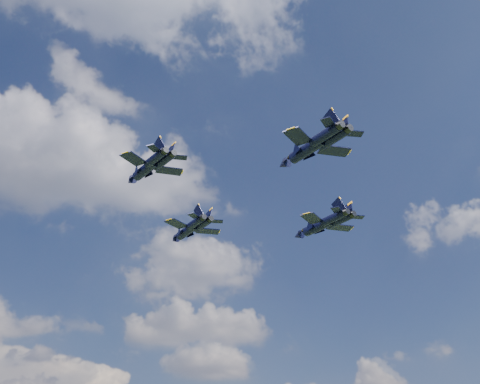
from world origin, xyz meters
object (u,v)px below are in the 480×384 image
object	(u,v)px
jet_left	(145,170)
jet_right	(317,227)
jet_lead	(186,231)
jet_slot	(305,150)

from	to	relation	value
jet_left	jet_right	world-z (taller)	jet_left
jet_lead	jet_right	xyz separation A→B (m)	(23.82, -11.31, -1.53)
jet_left	jet_slot	world-z (taller)	jet_slot
jet_lead	jet_slot	distance (m)	37.36
jet_lead	jet_right	world-z (taller)	jet_lead
jet_right	jet_slot	size ratio (longest dim) A/B	0.98
jet_lead	jet_left	size ratio (longest dim) A/B	1.12
jet_slot	jet_left	bearing A→B (deg)	137.82
jet_right	jet_lead	bearing A→B (deg)	130.40
jet_lead	jet_right	bearing A→B (deg)	-45.42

